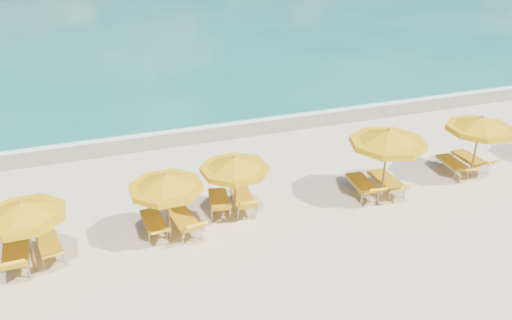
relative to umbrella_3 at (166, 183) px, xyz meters
name	(u,v)px	position (x,y,z in m)	size (l,w,h in m)	color
ground_plane	(272,213)	(3.33, 0.33, -1.85)	(120.00, 120.00, 0.00)	beige
ocean	(118,3)	(3.33, 48.33, -1.85)	(120.00, 80.00, 0.30)	#136F5A
wet_sand_band	(212,130)	(3.33, 7.73, -1.85)	(120.00, 2.60, 0.01)	tan
foam_line	(207,124)	(3.33, 8.53, -1.85)	(120.00, 1.20, 0.03)	white
whitecap_near	(67,84)	(-2.67, 17.33, -1.85)	(14.00, 0.36, 0.05)	white
whitecap_far	(255,41)	(11.33, 24.33, -1.85)	(18.00, 0.30, 0.05)	white
umbrella_2	(23,211)	(-3.67, -0.24, -0.02)	(2.77, 2.77, 2.15)	#9D784E
umbrella_3	(166,183)	(0.00, 0.00, 0.00)	(2.77, 2.77, 2.17)	#9D784E
umbrella_4	(235,165)	(2.16, 0.48, -0.01)	(2.66, 2.66, 2.15)	#9D784E
umbrella_5	(388,138)	(7.19, 0.04, 0.31)	(2.70, 2.70, 2.53)	#9D784E
umbrella_6	(481,125)	(11.08, 0.23, 0.19)	(2.91, 2.91, 2.39)	#9D784E
lounger_2_left	(17,259)	(-4.14, 0.06, -1.60)	(0.76, 2.00, 0.96)	#A5A8AD
lounger_2_right	(50,249)	(-3.31, 0.35, -1.64)	(0.85, 1.82, 0.69)	#A5A8AD
lounger_3_left	(154,225)	(-0.38, 0.52, -1.63)	(0.69, 1.86, 0.71)	#A5A8AD
lounger_3_right	(185,225)	(0.48, 0.21, -1.60)	(0.93, 1.99, 0.92)	#A5A8AD
lounger_4_left	(219,205)	(1.78, 1.01, -1.62)	(0.95, 1.92, 0.87)	#A5A8AD
lounger_4_right	(243,203)	(2.53, 0.84, -1.61)	(0.84, 1.88, 0.90)	#A5A8AD
lounger_5_left	(362,188)	(6.66, 0.39, -1.61)	(0.85, 2.01, 0.86)	#A5A8AD
lounger_5_right	(387,185)	(7.59, 0.34, -1.60)	(0.69, 2.02, 0.83)	#A5A8AD
lounger_6_left	(453,167)	(10.69, 0.73, -1.63)	(0.79, 1.93, 0.71)	#A5A8AD
lounger_6_right	(470,162)	(11.54, 0.79, -1.61)	(0.66, 1.91, 0.84)	#A5A8AD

